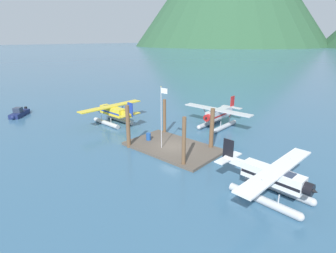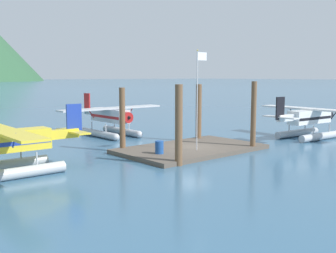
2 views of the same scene
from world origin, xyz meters
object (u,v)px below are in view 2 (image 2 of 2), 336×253
(seaplane_silver_bow_centre, at_px, (110,119))
(flagpole, at_px, (198,89))
(seaplane_white_stbd_aft, at_px, (310,121))
(seaplane_yellow_port_fwd, at_px, (6,147))
(fuel_drum, at_px, (159,147))

(seaplane_silver_bow_centre, bearing_deg, flagpole, -90.49)
(seaplane_white_stbd_aft, bearing_deg, flagpole, 174.73)
(seaplane_yellow_port_fwd, relative_size, seaplane_white_stbd_aft, 1.00)
(flagpole, relative_size, fuel_drum, 8.04)
(seaplane_silver_bow_centre, bearing_deg, fuel_drum, -105.72)
(seaplane_yellow_port_fwd, bearing_deg, seaplane_white_stbd_aft, -8.55)
(seaplane_silver_bow_centre, xyz_separation_m, seaplane_white_stbd_aft, (12.82, -12.79, 0.00))
(fuel_drum, relative_size, seaplane_white_stbd_aft, 0.08)
(fuel_drum, height_order, seaplane_silver_bow_centre, seaplane_silver_bow_centre)
(flagpole, bearing_deg, seaplane_yellow_port_fwd, 168.12)
(flagpole, xyz_separation_m, seaplane_yellow_port_fwd, (-12.52, 2.63, -3.05))
(flagpole, height_order, fuel_drum, flagpole)
(seaplane_white_stbd_aft, bearing_deg, seaplane_silver_bow_centre, 135.06)
(fuel_drum, relative_size, seaplane_yellow_port_fwd, 0.08)
(fuel_drum, height_order, seaplane_yellow_port_fwd, seaplane_yellow_port_fwd)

